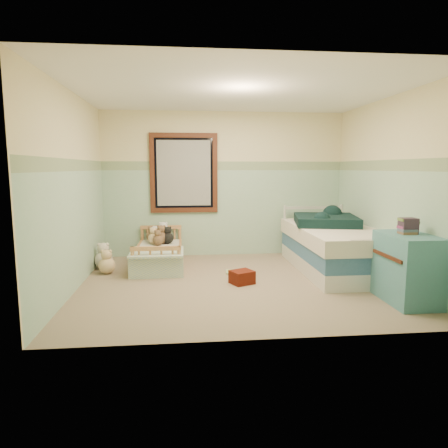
{
  "coord_description": "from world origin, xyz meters",
  "views": [
    {
      "loc": [
        -0.71,
        -5.16,
        1.54
      ],
      "look_at": [
        -0.15,
        0.35,
        0.76
      ],
      "focal_mm": 31.88,
      "sensor_mm": 36.0,
      "label": 1
    }
  ],
  "objects": [
    {
      "name": "plush_floor_cream",
      "position": [
        -1.95,
        0.97,
        0.14
      ],
      "size": [
        0.27,
        0.27,
        0.27
      ],
      "primitive_type": "sphere",
      "color": "beige",
      "rests_on": "floor"
    },
    {
      "name": "extra_plush_1",
      "position": [
        -1.19,
        1.42,
        0.39
      ],
      "size": [
        0.18,
        0.18,
        0.18
      ],
      "primitive_type": "sphere",
      "color": "silver",
      "rests_on": "toddler_mattress"
    },
    {
      "name": "floor",
      "position": [
        0.0,
        0.0,
        -0.01
      ],
      "size": [
        4.2,
        3.6,
        0.02
      ],
      "primitive_type": "cube",
      "color": "#715E4C",
      "rests_on": "ground"
    },
    {
      "name": "floor_book",
      "position": [
        0.04,
        0.51,
        0.01
      ],
      "size": [
        0.31,
        0.24,
        0.03
      ],
      "primitive_type": "cube",
      "rotation": [
        0.0,
        0.0,
        -0.07
      ],
      "color": "yellow",
      "rests_on": "floor"
    },
    {
      "name": "dresser",
      "position": [
        1.84,
        -0.95,
        0.4
      ],
      "size": [
        0.49,
        0.79,
        0.79
      ],
      "primitive_type": "cube",
      "color": "teal",
      "rests_on": "floor"
    },
    {
      "name": "wall_left",
      "position": [
        -2.1,
        0.0,
        1.25
      ],
      "size": [
        0.04,
        3.6,
        2.5
      ],
      "primitive_type": "cube",
      "color": "beige",
      "rests_on": "floor"
    },
    {
      "name": "extra_plush_2",
      "position": [
        -1.17,
        1.46,
        0.4
      ],
      "size": [
        0.19,
        0.19,
        0.19
      ],
      "primitive_type": "sphere",
      "color": "silver",
      "rests_on": "toddler_mattress"
    },
    {
      "name": "twin_boxspring",
      "position": [
        1.55,
        0.51,
        0.33
      ],
      "size": [
        1.08,
        2.17,
        0.22
      ],
      "primitive_type": "cube",
      "color": "navy",
      "rests_on": "twin_bed_frame"
    },
    {
      "name": "twin_mattress",
      "position": [
        1.55,
        0.51,
        0.55
      ],
      "size": [
        1.13,
        2.21,
        0.22
      ],
      "primitive_type": "cube",
      "color": "white",
      "rests_on": "twin_boxspring"
    },
    {
      "name": "ceiling",
      "position": [
        0.0,
        0.0,
        2.51
      ],
      "size": [
        4.2,
        3.6,
        0.02
      ],
      "primitive_type": "cube",
      "color": "white",
      "rests_on": "wall_back"
    },
    {
      "name": "extra_plush_0",
      "position": [
        -1.11,
        1.6,
        0.38
      ],
      "size": [
        0.15,
        0.15,
        0.15
      ],
      "primitive_type": "sphere",
      "color": "black",
      "rests_on": "toddler_mattress"
    },
    {
      "name": "wall_back",
      "position": [
        0.0,
        1.8,
        1.25
      ],
      "size": [
        4.2,
        0.04,
        2.5
      ],
      "primitive_type": "cube",
      "color": "beige",
      "rests_on": "floor"
    },
    {
      "name": "plush_bed_brown",
      "position": [
        -1.26,
        1.55,
        0.39
      ],
      "size": [
        0.18,
        0.18,
        0.18
      ],
      "primitive_type": "sphere",
      "color": "brown",
      "rests_on": "toddler_mattress"
    },
    {
      "name": "plush_bed_dark",
      "position": [
        -0.98,
        1.33,
        0.4
      ],
      "size": [
        0.19,
        0.19,
        0.19
      ],
      "primitive_type": "sphere",
      "color": "black",
      "rests_on": "toddler_mattress"
    },
    {
      "name": "red_pillow",
      "position": [
        0.05,
        -0.04,
        0.09
      ],
      "size": [
        0.36,
        0.34,
        0.18
      ],
      "primitive_type": "cube",
      "rotation": [
        0.0,
        0.0,
        0.44
      ],
      "color": "maroon",
      "rests_on": "floor"
    },
    {
      "name": "window_frame",
      "position": [
        -0.7,
        1.76,
        1.45
      ],
      "size": [
        1.16,
        0.06,
        1.36
      ],
      "primitive_type": "cube",
      "color": "#401C0E",
      "rests_on": "wall_back"
    },
    {
      "name": "plush_bed_tan",
      "position": [
        -1.21,
        1.33,
        0.39
      ],
      "size": [
        0.18,
        0.18,
        0.18
      ],
      "primitive_type": "sphere",
      "color": "#E2BE8A",
      "rests_on": "toddler_mattress"
    },
    {
      "name": "window_blinds",
      "position": [
        -0.7,
        1.77,
        1.45
      ],
      "size": [
        0.92,
        0.01,
        1.12
      ],
      "primitive_type": "cube",
      "color": "#B6B6AF",
      "rests_on": "window_frame"
    },
    {
      "name": "wall_front",
      "position": [
        0.0,
        -1.8,
        1.25
      ],
      "size": [
        4.2,
        0.04,
        2.5
      ],
      "primitive_type": "cube",
      "color": "beige",
      "rests_on": "floor"
    },
    {
      "name": "twin_bed_frame",
      "position": [
        1.55,
        0.51,
        0.11
      ],
      "size": [
        1.08,
        2.17,
        0.22
      ],
      "primitive_type": "cube",
      "color": "silver",
      "rests_on": "floor"
    },
    {
      "name": "book_stack",
      "position": [
        1.84,
        -0.91,
        0.88
      ],
      "size": [
        0.18,
        0.14,
        0.18
      ],
      "primitive_type": "cube",
      "rotation": [
        0.0,
        0.0,
        -0.0
      ],
      "color": "#482322",
      "rests_on": "dresser"
    },
    {
      "name": "toddler_mattress",
      "position": [
        -1.11,
        1.05,
        0.24
      ],
      "size": [
        0.65,
        1.36,
        0.12
      ],
      "primitive_type": "cube",
      "color": "silver",
      "rests_on": "toddler_bed_frame"
    },
    {
      "name": "plush_bed_white",
      "position": [
        -1.06,
        1.55,
        0.41
      ],
      "size": [
        0.22,
        0.22,
        0.22
      ],
      "primitive_type": "sphere",
      "color": "silver",
      "rests_on": "toddler_mattress"
    },
    {
      "name": "extra_plush_3",
      "position": [
        -1.13,
        1.2,
        0.39
      ],
      "size": [
        0.17,
        0.17,
        0.17
      ],
      "primitive_type": "sphere",
      "color": "brown",
      "rests_on": "toddler_mattress"
    },
    {
      "name": "wainscot_mint",
      "position": [
        0.0,
        1.79,
        0.75
      ],
      "size": [
        4.2,
        0.01,
        1.5
      ],
      "primitive_type": "cube",
      "color": "#A2C2AC",
      "rests_on": "floor"
    },
    {
      "name": "toddler_bed_frame",
      "position": [
        -1.11,
        1.05,
        0.09
      ],
      "size": [
        0.71,
        1.42,
        0.18
      ],
      "primitive_type": "cube",
      "color": "#A4673B",
      "rests_on": "floor"
    },
    {
      "name": "plush_floor_tan",
      "position": [
        -1.84,
        0.66,
        0.12
      ],
      "size": [
        0.24,
        0.24,
        0.24
      ],
      "primitive_type": "sphere",
      "color": "#E2BE8A",
      "rests_on": "floor"
    },
    {
      "name": "border_strip",
      "position": [
        0.0,
        1.79,
        1.57
      ],
      "size": [
        4.2,
        0.01,
        0.15
      ],
      "primitive_type": "cube",
      "color": "#396438",
      "rests_on": "wall_back"
    },
    {
      "name": "teal_blanket",
      "position": [
        1.5,
        0.81,
        0.73
      ],
      "size": [
        1.1,
        1.15,
        0.14
      ],
      "primitive_type": "cube",
      "rotation": [
        0.0,
        0.0,
        -0.21
      ],
      "color": "black",
      "rests_on": "twin_mattress"
    },
    {
      "name": "wall_right",
      "position": [
        2.1,
        0.0,
        1.25
      ],
      "size": [
        0.04,
        3.6,
        2.5
      ],
      "primitive_type": "cube",
      "color": "beige",
      "rests_on": "floor"
    },
    {
      "name": "extra_plush_4",
      "position": [
        -1.08,
        1.34,
        0.41
      ],
      "size": [
        0.21,
        0.21,
        0.21
      ],
      "primitive_type": "sphere",
      "color": "brown",
      "rests_on": "toddler_mattress"
    },
    {
      "name": "patchwork_quilt",
      "position": [
        -1.11,
        0.61,
        0.32
      ],
      "size": [
        0.77,
        0.71,
        0.03
      ],
      "primitive_type": "cube",
      "color": "#749BC8",
      "rests_on": "toddler_mattress"
    }
  ]
}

